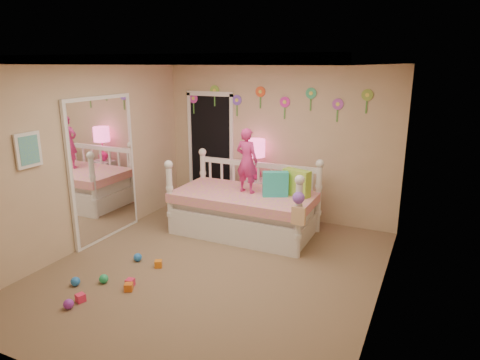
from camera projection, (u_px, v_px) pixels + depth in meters
The scene contains 18 objects.
floor at pixel (213, 270), 5.46m from camera, with size 4.00×4.50×0.01m, color #7F684C.
ceiling at pixel (209, 58), 4.77m from camera, with size 4.00×4.50×0.01m, color white.
back_wall at pixel (277, 141), 7.08m from camera, with size 4.00×0.01×2.60m, color tan.
left_wall at pixel (85, 156), 5.94m from camera, with size 0.01×4.50×2.60m, color tan.
right_wall at pixel (386, 192), 4.30m from camera, with size 0.01×4.50×2.60m, color tan.
crown_molding at pixel (209, 61), 4.78m from camera, with size 4.00×4.50×0.06m, color white, non-canonical shape.
daybed at pixel (244, 196), 6.52m from camera, with size 2.15×1.15×1.16m, color white, non-canonical shape.
pillow_turquoise at pixel (275, 184), 6.26m from camera, with size 0.37×0.13×0.37m, color #23AF96.
pillow_lime at pixel (297, 183), 6.30m from camera, with size 0.41×0.15×0.39m, color #A3D942.
child at pixel (247, 161), 6.38m from camera, with size 0.36×0.23×0.98m, color #CC2E7B.
nightstand at pixel (255, 198), 7.27m from camera, with size 0.40×0.30×0.66m, color white.
table_lamp at pixel (256, 153), 7.06m from camera, with size 0.31×0.31×0.68m.
closet_doorway at pixel (211, 150), 7.65m from camera, with size 0.90×0.04×2.07m, color black.
flower_decals at pixel (272, 101), 6.94m from camera, with size 3.40×0.02×0.50m, color #B2668C, non-canonical shape.
mirror_closet at pixel (104, 169), 6.25m from camera, with size 0.07×1.30×2.10m, color white.
wall_picture at pixel (28, 150), 5.07m from camera, with size 0.05×0.34×0.42m, color white.
hanging_bag at pixel (298, 209), 5.57m from camera, with size 0.20×0.16×0.36m, color beige, non-canonical shape.
toy_scatter at pixel (110, 278), 5.15m from camera, with size 0.80×1.30×0.11m, color #996666, non-canonical shape.
Camera 1 is at (2.42, -4.34, 2.55)m, focal length 32.09 mm.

